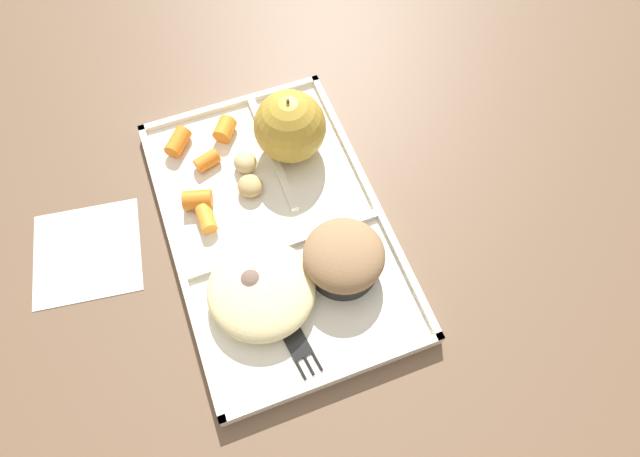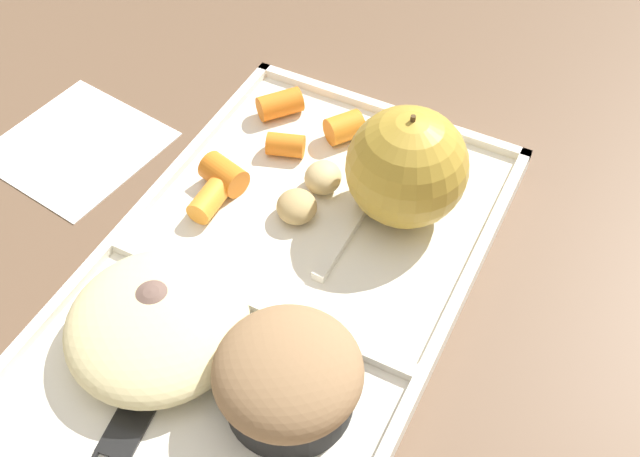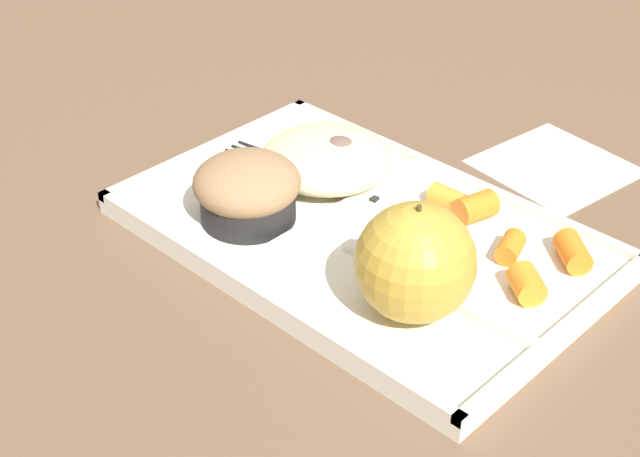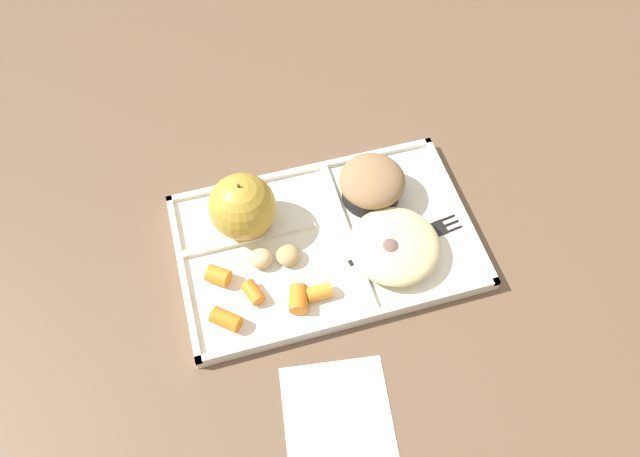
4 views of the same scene
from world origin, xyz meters
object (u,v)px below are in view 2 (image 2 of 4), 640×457
Objects in this scene: lunch_tray at (279,280)px; green_apple at (407,167)px; bran_muffin at (288,377)px; plastic_fork at (147,392)px.

green_apple is at bearing 151.51° from lunch_tray.
bran_muffin is (0.18, 0.00, -0.02)m from green_apple.
bran_muffin is at bearing 33.23° from lunch_tray.
green_apple reaches higher than lunch_tray.
bran_muffin reaches higher than lunch_tray.
plastic_fork is at bearing -14.00° from lunch_tray.
green_apple is (-0.10, 0.05, 0.05)m from lunch_tray.
bran_muffin is 0.09m from plastic_fork.
plastic_fork is (0.12, -0.03, 0.01)m from lunch_tray.
lunch_tray is 4.35× the size of bran_muffin.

